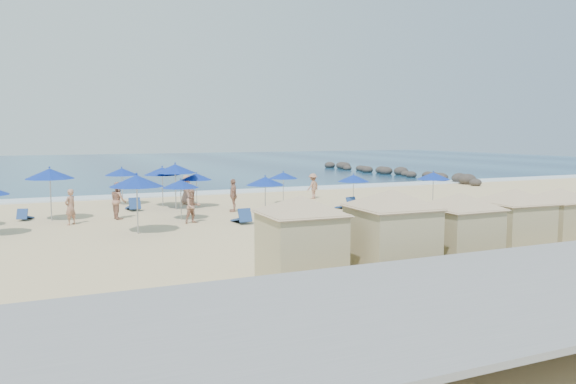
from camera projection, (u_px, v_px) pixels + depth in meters
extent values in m
plane|color=beige|center=(266.00, 228.00, 25.61)|extent=(160.00, 160.00, 0.00)
cube|color=navy|center=(113.00, 165.00, 75.49)|extent=(160.00, 80.00, 0.06)
cube|color=white|center=(184.00, 194.00, 39.66)|extent=(160.00, 2.50, 0.08)
cube|color=gray|center=(464.00, 287.00, 13.76)|extent=(160.00, 2.20, 1.10)
cube|color=gray|center=(571.00, 295.00, 10.97)|extent=(160.00, 4.00, 0.12)
ellipsoid|color=#2B2623|center=(475.00, 183.00, 46.01)|extent=(1.00, 1.00, 0.65)
ellipsoid|color=#2B2623|center=(467.00, 179.00, 47.55)|extent=(1.48, 1.48, 0.96)
ellipsoid|color=#2B2623|center=(460.00, 178.00, 49.11)|extent=(1.40, 1.40, 0.91)
ellipsoid|color=#2B2623|center=(441.00, 177.00, 50.13)|extent=(1.32, 1.32, 0.86)
ellipsoid|color=#2B2623|center=(434.00, 176.00, 51.69)|extent=(1.24, 1.24, 0.81)
ellipsoid|color=#2B2623|center=(428.00, 175.00, 53.25)|extent=(1.16, 1.16, 0.75)
ellipsoid|color=#2B2623|center=(411.00, 175.00, 54.27)|extent=(1.08, 1.08, 0.70)
ellipsoid|color=#2B2623|center=(406.00, 174.00, 55.82)|extent=(1.00, 1.00, 0.65)
ellipsoid|color=#2B2623|center=(401.00, 171.00, 57.37)|extent=(1.48, 1.48, 0.96)
ellipsoid|color=#2B2623|center=(386.00, 171.00, 58.39)|extent=(1.40, 1.40, 0.91)
ellipsoid|color=#2B2623|center=(382.00, 170.00, 59.95)|extent=(1.32, 1.32, 0.86)
ellipsoid|color=#2B2623|center=(367.00, 170.00, 60.97)|extent=(1.24, 1.24, 0.81)
ellipsoid|color=#2B2623|center=(364.00, 169.00, 62.52)|extent=(1.16, 1.16, 0.75)
ellipsoid|color=#2B2623|center=(360.00, 168.00, 64.08)|extent=(1.08, 1.08, 0.70)
ellipsoid|color=#2B2623|center=(347.00, 168.00, 65.10)|extent=(1.00, 1.00, 0.65)
ellipsoid|color=#2B2623|center=(344.00, 166.00, 66.65)|extent=(1.48, 1.48, 0.96)
ellipsoid|color=#2B2623|center=(342.00, 166.00, 68.20)|extent=(1.40, 1.40, 0.91)
ellipsoid|color=#2B2623|center=(330.00, 165.00, 69.22)|extent=(1.32, 1.32, 0.86)
cube|color=black|center=(296.00, 230.00, 22.70)|extent=(0.86, 0.86, 0.84)
cube|color=tan|center=(301.00, 249.00, 15.89)|extent=(2.11, 2.11, 2.06)
cube|color=tan|center=(301.00, 214.00, 15.78)|extent=(2.21, 2.21, 0.08)
pyramid|color=tan|center=(301.00, 195.00, 15.73)|extent=(4.51, 4.51, 0.51)
cube|color=tan|center=(391.00, 243.00, 16.58)|extent=(2.20, 2.20, 2.14)
cube|color=tan|center=(392.00, 207.00, 16.47)|extent=(2.31, 2.31, 0.09)
pyramid|color=tan|center=(392.00, 189.00, 16.41)|extent=(4.69, 4.69, 0.53)
cube|color=tan|center=(459.00, 239.00, 17.76)|extent=(1.99, 1.99, 1.96)
cube|color=tan|center=(460.00, 208.00, 17.65)|extent=(2.09, 2.09, 0.08)
pyramid|color=tan|center=(461.00, 193.00, 17.60)|extent=(4.29, 4.29, 0.49)
cube|color=tan|center=(513.00, 231.00, 19.26)|extent=(2.03, 2.03, 1.95)
cube|color=tan|center=(515.00, 203.00, 19.16)|extent=(2.14, 2.14, 0.08)
pyramid|color=tan|center=(515.00, 188.00, 19.11)|extent=(4.26, 4.26, 0.49)
cube|color=tan|center=(558.00, 226.00, 20.58)|extent=(1.93, 1.93, 1.86)
cube|color=tan|center=(559.00, 201.00, 20.48)|extent=(2.02, 2.02, 0.07)
pyramid|color=tan|center=(560.00, 188.00, 20.44)|extent=(4.06, 4.06, 0.46)
cylinder|color=#A5A8AD|center=(51.00, 199.00, 27.60)|extent=(0.06, 0.06, 2.14)
cone|color=navy|center=(50.00, 174.00, 27.47)|extent=(2.36, 2.36, 0.51)
sphere|color=navy|center=(49.00, 167.00, 27.43)|extent=(0.09, 0.09, 0.09)
cylinder|color=#A5A8AD|center=(137.00, 210.00, 24.01)|extent=(0.06, 0.06, 2.09)
cone|color=navy|center=(137.00, 181.00, 23.88)|extent=(2.31, 2.31, 0.50)
sphere|color=navy|center=(136.00, 174.00, 23.85)|extent=(0.09, 0.09, 0.09)
cylinder|color=#A5A8AD|center=(122.00, 190.00, 33.72)|extent=(0.05, 0.05, 1.84)
cone|color=navy|center=(122.00, 172.00, 33.60)|extent=(2.03, 2.03, 0.44)
sphere|color=navy|center=(122.00, 167.00, 33.58)|extent=(0.08, 0.08, 0.08)
cylinder|color=#A5A8AD|center=(176.00, 191.00, 31.73)|extent=(0.06, 0.06, 2.13)
cone|color=navy|center=(175.00, 169.00, 31.60)|extent=(2.35, 2.35, 0.50)
sphere|color=navy|center=(175.00, 163.00, 31.56)|extent=(0.09, 0.09, 0.09)
cylinder|color=#A5A8AD|center=(181.00, 203.00, 27.86)|extent=(0.04, 0.04, 1.66)
cone|color=navy|center=(181.00, 184.00, 27.76)|extent=(1.83, 1.83, 0.39)
sphere|color=navy|center=(181.00, 179.00, 27.73)|extent=(0.07, 0.07, 0.07)
cylinder|color=#A5A8AD|center=(197.00, 193.00, 32.63)|extent=(0.04, 0.04, 1.65)
cone|color=navy|center=(196.00, 177.00, 32.53)|extent=(1.82, 1.82, 0.39)
sphere|color=navy|center=(196.00, 172.00, 32.50)|extent=(0.07, 0.07, 0.07)
cylinder|color=#A5A8AD|center=(265.00, 202.00, 28.15)|extent=(0.05, 0.05, 1.77)
cone|color=navy|center=(265.00, 181.00, 28.04)|extent=(1.95, 1.95, 0.42)
sphere|color=navy|center=(265.00, 176.00, 28.02)|extent=(0.07, 0.07, 0.07)
cylinder|color=#A5A8AD|center=(283.00, 191.00, 34.04)|extent=(0.04, 0.04, 1.62)
cone|color=navy|center=(283.00, 175.00, 33.94)|extent=(1.79, 1.79, 0.38)
sphere|color=navy|center=(283.00, 172.00, 33.92)|extent=(0.07, 0.07, 0.07)
cylinder|color=#A5A8AD|center=(353.00, 195.00, 31.63)|extent=(0.04, 0.04, 1.64)
cone|color=navy|center=(354.00, 178.00, 31.52)|extent=(1.81, 1.81, 0.39)
sphere|color=navy|center=(354.00, 174.00, 31.50)|extent=(0.07, 0.07, 0.07)
cylinder|color=#A5A8AD|center=(433.00, 194.00, 31.95)|extent=(0.05, 0.05, 1.73)
cone|color=navy|center=(433.00, 176.00, 31.85)|extent=(1.92, 1.92, 0.41)
sphere|color=navy|center=(434.00, 171.00, 31.82)|extent=(0.07, 0.07, 0.07)
cylinder|color=#A5A8AD|center=(163.00, 190.00, 32.95)|extent=(0.05, 0.05, 1.92)
cone|color=navy|center=(162.00, 171.00, 32.83)|extent=(2.12, 2.12, 0.45)
sphere|color=navy|center=(162.00, 166.00, 32.80)|extent=(0.08, 0.08, 0.08)
cube|color=navy|center=(26.00, 217.00, 27.98)|extent=(0.81, 1.17, 0.29)
cube|color=navy|center=(22.00, 214.00, 27.51)|extent=(0.57, 0.44, 0.52)
cube|color=navy|center=(133.00, 207.00, 31.49)|extent=(0.68, 1.35, 0.36)
cube|color=navy|center=(135.00, 203.00, 30.97)|extent=(0.64, 0.39, 0.64)
cube|color=navy|center=(241.00, 219.00, 27.02)|extent=(0.64, 1.34, 0.37)
cube|color=navy|center=(245.00, 215.00, 26.49)|extent=(0.63, 0.37, 0.64)
cube|color=navy|center=(280.00, 213.00, 29.37)|extent=(0.96, 1.33, 0.33)
cube|color=navy|center=(287.00, 209.00, 28.99)|extent=(0.65, 0.51, 0.59)
cube|color=navy|center=(346.00, 206.00, 31.93)|extent=(0.78, 1.36, 0.36)
cube|color=navy|center=(352.00, 203.00, 31.45)|extent=(0.65, 0.43, 0.63)
imported|color=tan|center=(70.00, 207.00, 26.42)|extent=(0.73, 0.72, 1.70)
imported|color=tan|center=(118.00, 200.00, 28.25)|extent=(0.81, 0.98, 1.87)
imported|color=tan|center=(233.00, 195.00, 30.85)|extent=(0.74, 1.15, 1.81)
imported|color=tan|center=(313.00, 186.00, 36.93)|extent=(1.24, 1.05, 1.67)
imported|color=tan|center=(187.00, 189.00, 34.09)|extent=(1.04, 0.93, 1.80)
imported|color=tan|center=(193.00, 206.00, 26.90)|extent=(0.91, 0.78, 1.63)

